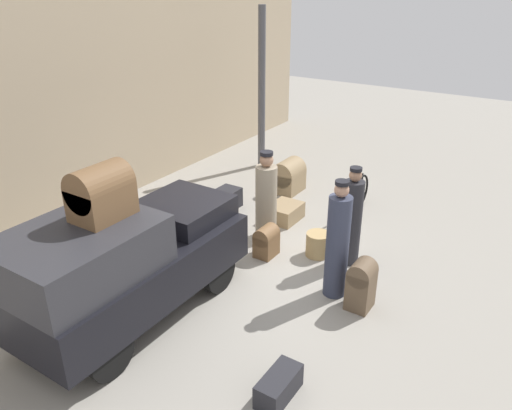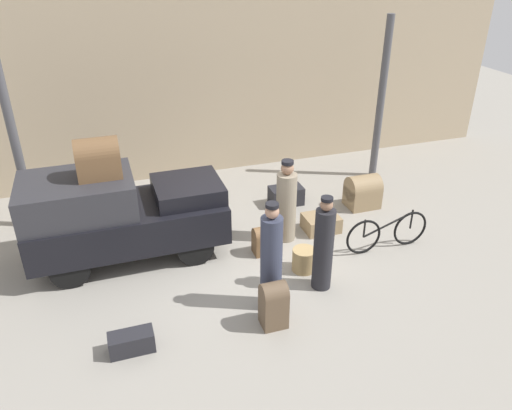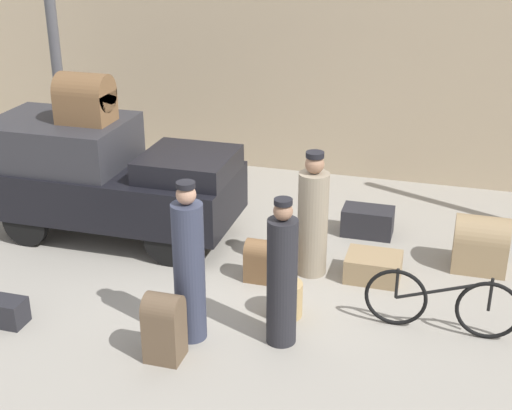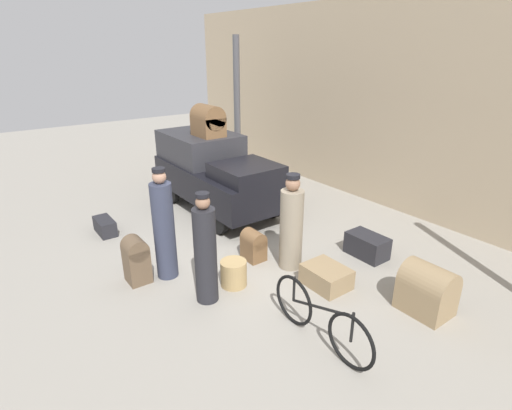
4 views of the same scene
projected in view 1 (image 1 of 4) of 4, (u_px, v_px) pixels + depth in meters
ground_plane at (260, 264)px, 8.22m from camera, size 30.00×30.00×0.00m
station_building_facade at (76, 98)px, 9.29m from camera, size 16.00×0.15×4.50m
canopy_pillar_right at (262, 90)px, 11.71m from camera, size 0.17×0.17×3.75m
truck at (123, 262)px, 6.60m from camera, size 3.40×1.50×1.64m
bicycle at (351, 199)px, 9.73m from camera, size 1.68×0.04×0.74m
wicker_basket at (318, 244)px, 8.41m from camera, size 0.41×0.41×0.41m
porter_with_bicycle at (352, 220)px, 7.99m from camera, size 0.32×0.32×1.67m
porter_standing_middle at (337, 244)px, 7.13m from camera, size 0.33×0.33×1.82m
porter_lifting_near_truck at (266, 199)px, 8.79m from camera, size 0.38×0.38×1.63m
suitcase_small_leather at (224, 200)px, 10.08m from camera, size 0.71×0.43×0.40m
trunk_large_brown at (285, 212)px, 9.66m from camera, size 0.68×0.54×0.32m
trunk_wicker_pale at (266, 241)px, 8.38m from camera, size 0.39×0.31×0.54m
trunk_umber_medium at (279, 386)px, 5.59m from camera, size 0.63×0.30×0.30m
trunk_barrel_dark at (288, 176)px, 10.87m from camera, size 0.67×0.54×0.72m
suitcase_black_upright at (361, 283)px, 7.00m from camera, size 0.37×0.34×0.75m
trunk_on_truck_roof at (101, 193)px, 6.00m from camera, size 0.70×0.51×0.67m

